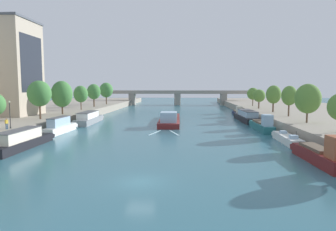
{
  "coord_description": "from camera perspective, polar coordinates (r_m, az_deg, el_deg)",
  "views": [
    {
      "loc": [
        4.04,
        -25.77,
        8.49
      ],
      "look_at": [
        0.0,
        40.44,
        2.02
      ],
      "focal_mm": 32.04,
      "sensor_mm": 36.0,
      "label": 1
    }
  ],
  "objects": [
    {
      "name": "lamppost_left_bank",
      "position": [
        51.09,
        -27.87,
        0.37
      ],
      "size": [
        0.28,
        0.28,
        4.16
      ],
      "color": "black",
      "rests_on": "quay_left"
    },
    {
      "name": "barge_midriver",
      "position": [
        69.39,
        0.33,
        -0.69
      ],
      "size": [
        5.16,
        24.41,
        3.15
      ],
      "color": "maroon",
      "rests_on": "ground"
    },
    {
      "name": "moored_boat_right_upstream",
      "position": [
        37.04,
        27.18,
        -6.62
      ],
      "size": [
        2.57,
        11.28,
        3.62
      ],
      "color": "maroon",
      "rests_on": "ground"
    },
    {
      "name": "tree_left_distant",
      "position": [
        72.53,
        -19.54,
        3.86
      ],
      "size": [
        4.73,
        4.73,
        7.58
      ],
      "color": "brown",
      "rests_on": "quay_left"
    },
    {
      "name": "tree_left_third",
      "position": [
        63.12,
        -23.27,
        3.85
      ],
      "size": [
        4.48,
        4.48,
        7.46
      ],
      "color": "brown",
      "rests_on": "quay_left"
    },
    {
      "name": "moored_boat_right_lone",
      "position": [
        75.51,
        14.74,
        -0.19
      ],
      "size": [
        3.77,
        16.75,
        2.75
      ],
      "color": "black",
      "rests_on": "ground"
    },
    {
      "name": "ground_plane",
      "position": [
        27.43,
        -5.28,
        -12.49
      ],
      "size": [
        400.0,
        400.0,
        0.0
      ],
      "primitive_type": "plane",
      "color": "#336675"
    },
    {
      "name": "tree_right_far",
      "position": [
        78.35,
        19.43,
        3.78
      ],
      "size": [
        3.64,
        3.64,
        6.6
      ],
      "color": "brown",
      "rests_on": "quay_right"
    },
    {
      "name": "moored_boat_right_end",
      "position": [
        60.54,
        17.43,
        -1.77
      ],
      "size": [
        2.24,
        12.55,
        3.4
      ],
      "color": "#23666B",
      "rests_on": "ground"
    },
    {
      "name": "tree_left_end_of_row",
      "position": [
        108.61,
        -11.68,
        4.76
      ],
      "size": [
        4.69,
        4.69,
        7.65
      ],
      "color": "brown",
      "rests_on": "quay_left"
    },
    {
      "name": "tree_right_end_of_row",
      "position": [
        68.38,
        22.07,
        3.51
      ],
      "size": [
        3.22,
        3.22,
        6.47
      ],
      "color": "brown",
      "rests_on": "quay_right"
    },
    {
      "name": "quay_left",
      "position": [
        91.81,
        -24.47,
        0.43
      ],
      "size": [
        36.0,
        170.0,
        2.15
      ],
      "primitive_type": "cube",
      "color": "gray",
      "rests_on": "ground"
    },
    {
      "name": "wake_behind_barge",
      "position": [
        54.88,
        -0.68,
        -3.32
      ],
      "size": [
        5.6,
        5.96,
        0.03
      ],
      "color": "#A5D1DB",
      "rests_on": "ground"
    },
    {
      "name": "moored_boat_right_downstream",
      "position": [
        90.68,
        13.09,
        0.58
      ],
      "size": [
        2.37,
        11.18,
        2.83
      ],
      "color": "#1E284C",
      "rests_on": "ground"
    },
    {
      "name": "moored_boat_left_midway",
      "position": [
        71.64,
        -14.81,
        -0.51
      ],
      "size": [
        3.52,
        14.99,
        2.71
      ],
      "color": "gray",
      "rests_on": "ground"
    },
    {
      "name": "tree_left_past_mid",
      "position": [
        96.32,
        -13.95,
        4.41
      ],
      "size": [
        4.16,
        4.16,
        7.07
      ],
      "color": "brown",
      "rests_on": "quay_left"
    },
    {
      "name": "quay_right",
      "position": [
        88.31,
        26.79,
        0.15
      ],
      "size": [
        36.0,
        170.0,
        2.15
      ],
      "primitive_type": "cube",
      "color": "gray",
      "rests_on": "ground"
    },
    {
      "name": "tree_right_second",
      "position": [
        57.55,
        25.05,
        2.91
      ],
      "size": [
        4.39,
        4.39,
        6.8
      ],
      "color": "brown",
      "rests_on": "quay_right"
    },
    {
      "name": "person_on_quay",
      "position": [
        50.43,
        -28.37,
        -1.27
      ],
      "size": [
        0.33,
        0.48,
        1.62
      ],
      "color": "navy",
      "rests_on": "quay_left"
    },
    {
      "name": "tree_right_third",
      "position": [
        89.97,
        16.94,
        3.61
      ],
      "size": [
        3.47,
        3.47,
        5.46
      ],
      "color": "brown",
      "rests_on": "quay_right"
    },
    {
      "name": "tree_right_midway",
      "position": [
        101.0,
        15.86,
        4.0
      ],
      "size": [
        3.76,
        3.76,
        5.91
      ],
      "color": "brown",
      "rests_on": "quay_right"
    },
    {
      "name": "moored_boat_left_near",
      "position": [
        45.77,
        -26.04,
        -4.27
      ],
      "size": [
        2.78,
        13.77,
        2.68
      ],
      "color": "black",
      "rests_on": "ground"
    },
    {
      "name": "tree_left_nearest",
      "position": [
        84.84,
        -16.27,
        3.93
      ],
      "size": [
        3.83,
        3.83,
        6.52
      ],
      "color": "brown",
      "rests_on": "quay_left"
    },
    {
      "name": "moored_boat_left_gap_after",
      "position": [
        58.19,
        -19.8,
        -1.93
      ],
      "size": [
        2.3,
        10.76,
        2.97
      ],
      "color": "silver",
      "rests_on": "ground"
    },
    {
      "name": "bridge_far",
      "position": [
        137.83,
        1.82,
        3.81
      ],
      "size": [
        65.97,
        4.4,
        6.6
      ],
      "color": "gray",
      "rests_on": "ground"
    },
    {
      "name": "moored_boat_right_midway",
      "position": [
        48.92,
        21.68,
        -4.11
      ],
      "size": [
        2.09,
        10.62,
        2.22
      ],
      "color": "silver",
      "rests_on": "ground"
    }
  ]
}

